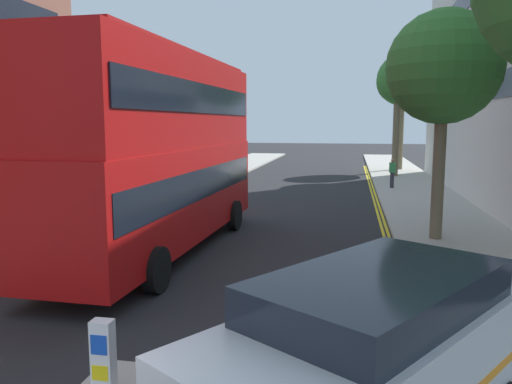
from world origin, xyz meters
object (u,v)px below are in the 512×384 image
(pedestrian_far, at_px, (392,173))
(double_decker_bus_away, at_px, (161,148))
(taxi_minivan, at_px, (366,371))
(keep_left_bollard, at_px, (104,365))

(pedestrian_far, bearing_deg, double_decker_bus_away, -116.57)
(pedestrian_far, bearing_deg, taxi_minivan, -95.03)
(taxi_minivan, xyz_separation_m, pedestrian_far, (2.06, 23.39, -0.08))
(double_decker_bus_away, height_order, pedestrian_far, double_decker_bus_away)
(taxi_minivan, relative_size, pedestrian_far, 3.11)
(double_decker_bus_away, relative_size, pedestrian_far, 6.71)
(taxi_minivan, bearing_deg, keep_left_bollard, 172.46)
(double_decker_bus_away, xyz_separation_m, taxi_minivan, (5.51, -8.25, -1.96))
(double_decker_bus_away, distance_m, taxi_minivan, 10.11)
(taxi_minivan, distance_m, pedestrian_far, 23.48)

